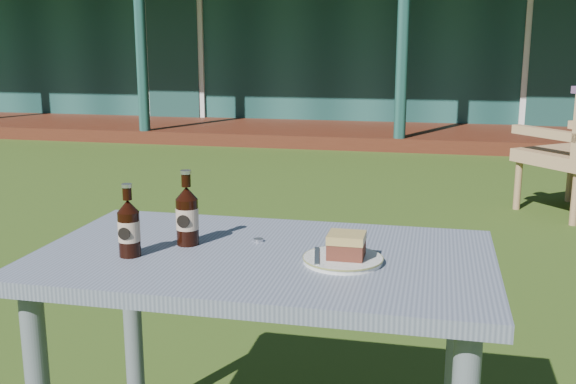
% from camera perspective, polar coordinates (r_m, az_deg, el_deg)
% --- Properties ---
extents(ground, '(80.00, 80.00, 0.00)m').
position_cam_1_polar(ground, '(3.51, 4.66, -8.62)').
color(ground, '#334916').
extents(pavilion, '(15.80, 8.30, 3.45)m').
position_cam_1_polar(pavilion, '(12.65, 10.89, 13.83)').
color(pavilion, '#1A443F').
rests_on(pavilion, ground).
extents(cafe_table, '(1.20, 0.70, 0.72)m').
position_cam_1_polar(cafe_table, '(1.82, -2.07, -8.20)').
color(cafe_table, slate).
rests_on(cafe_table, ground).
extents(plate, '(0.20, 0.20, 0.01)m').
position_cam_1_polar(plate, '(1.71, 4.66, -5.70)').
color(plate, silver).
rests_on(plate, cafe_table).
extents(cake_slice, '(0.09, 0.09, 0.06)m').
position_cam_1_polar(cake_slice, '(1.70, 4.97, -4.50)').
color(cake_slice, '#512419').
rests_on(cake_slice, plate).
extents(fork, '(0.04, 0.14, 0.00)m').
position_cam_1_polar(fork, '(1.71, 2.46, -5.41)').
color(fork, silver).
rests_on(fork, plate).
extents(cola_bottle_near, '(0.06, 0.06, 0.21)m').
position_cam_1_polar(cola_bottle_near, '(1.86, -8.54, -1.95)').
color(cola_bottle_near, black).
rests_on(cola_bottle_near, cafe_table).
extents(cola_bottle_far, '(0.06, 0.06, 0.19)m').
position_cam_1_polar(cola_bottle_far, '(1.79, -13.32, -2.94)').
color(cola_bottle_far, black).
rests_on(cola_bottle_far, cafe_table).
extents(bottle_cap, '(0.03, 0.03, 0.01)m').
position_cam_1_polar(bottle_cap, '(1.89, -2.51, -4.09)').
color(bottle_cap, silver).
rests_on(bottle_cap, cafe_table).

